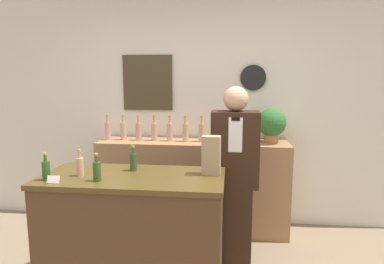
% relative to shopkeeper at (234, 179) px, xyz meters
% --- Properties ---
extents(back_wall, '(5.20, 0.09, 2.70)m').
position_rel_shopkeeper_xyz_m(back_wall, '(-0.52, 1.02, 0.54)').
color(back_wall, silver).
rests_on(back_wall, ground_plane).
extents(back_shelf, '(2.09, 0.47, 1.01)m').
position_rel_shopkeeper_xyz_m(back_shelf, '(-0.45, 0.73, -0.31)').
color(back_shelf, '#9E754C').
rests_on(back_shelf, ground_plane).
extents(display_counter, '(1.41, 0.66, 0.96)m').
position_rel_shopkeeper_xyz_m(display_counter, '(-0.78, -0.47, -0.33)').
color(display_counter, '#4C331E').
rests_on(display_counter, ground_plane).
extents(shopkeeper, '(0.41, 0.26, 1.64)m').
position_rel_shopkeeper_xyz_m(shopkeeper, '(0.00, 0.00, 0.00)').
color(shopkeeper, '#331E14').
rests_on(shopkeeper, ground_plane).
extents(potted_plant, '(0.31, 0.31, 0.37)m').
position_rel_shopkeeper_xyz_m(potted_plant, '(0.39, 0.74, 0.41)').
color(potted_plant, '#B27047').
rests_on(potted_plant, back_shelf).
extents(paper_bag, '(0.15, 0.10, 0.30)m').
position_rel_shopkeeper_xyz_m(paper_bag, '(-0.18, -0.38, 0.30)').
color(paper_bag, tan).
rests_on(paper_bag, display_counter).
extents(price_card_left, '(0.09, 0.02, 0.06)m').
position_rel_shopkeeper_xyz_m(price_card_left, '(-1.29, -0.73, 0.18)').
color(price_card_left, white).
rests_on(price_card_left, display_counter).
extents(counter_bottle_0, '(0.06, 0.06, 0.21)m').
position_rel_shopkeeper_xyz_m(counter_bottle_0, '(-1.37, -0.66, 0.23)').
color(counter_bottle_0, '#28521C').
rests_on(counter_bottle_0, display_counter).
extents(counter_bottle_1, '(0.06, 0.06, 0.21)m').
position_rel_shopkeeper_xyz_m(counter_bottle_1, '(-1.17, -0.53, 0.23)').
color(counter_bottle_1, tan).
rests_on(counter_bottle_1, display_counter).
extents(counter_bottle_2, '(0.06, 0.06, 0.21)m').
position_rel_shopkeeper_xyz_m(counter_bottle_2, '(-1.00, -0.64, 0.23)').
color(counter_bottle_2, '#2E4E20').
rests_on(counter_bottle_2, display_counter).
extents(counter_bottle_3, '(0.06, 0.06, 0.21)m').
position_rel_shopkeeper_xyz_m(counter_bottle_3, '(-0.81, -0.33, 0.23)').
color(counter_bottle_3, '#324A25').
rests_on(counter_bottle_3, display_counter).
extents(shelf_bottle_0, '(0.07, 0.07, 0.28)m').
position_rel_shopkeeper_xyz_m(shelf_bottle_0, '(-1.41, 0.72, 0.30)').
color(shelf_bottle_0, tan).
rests_on(shelf_bottle_0, back_shelf).
extents(shelf_bottle_1, '(0.07, 0.07, 0.28)m').
position_rel_shopkeeper_xyz_m(shelf_bottle_1, '(-1.24, 0.74, 0.30)').
color(shelf_bottle_1, tan).
rests_on(shelf_bottle_1, back_shelf).
extents(shelf_bottle_2, '(0.07, 0.07, 0.28)m').
position_rel_shopkeeper_xyz_m(shelf_bottle_2, '(-1.06, 0.73, 0.30)').
color(shelf_bottle_2, tan).
rests_on(shelf_bottle_2, back_shelf).
extents(shelf_bottle_3, '(0.07, 0.07, 0.28)m').
position_rel_shopkeeper_xyz_m(shelf_bottle_3, '(-0.88, 0.74, 0.30)').
color(shelf_bottle_3, tan).
rests_on(shelf_bottle_3, back_shelf).
extents(shelf_bottle_4, '(0.07, 0.07, 0.28)m').
position_rel_shopkeeper_xyz_m(shelf_bottle_4, '(-0.71, 0.73, 0.30)').
color(shelf_bottle_4, tan).
rests_on(shelf_bottle_4, back_shelf).
extents(shelf_bottle_5, '(0.07, 0.07, 0.28)m').
position_rel_shopkeeper_xyz_m(shelf_bottle_5, '(-0.53, 0.72, 0.30)').
color(shelf_bottle_5, tan).
rests_on(shelf_bottle_5, back_shelf).
extents(shelf_bottle_6, '(0.07, 0.07, 0.28)m').
position_rel_shopkeeper_xyz_m(shelf_bottle_6, '(-0.35, 0.73, 0.30)').
color(shelf_bottle_6, tan).
rests_on(shelf_bottle_6, back_shelf).
extents(shelf_bottle_7, '(0.07, 0.07, 0.28)m').
position_rel_shopkeeper_xyz_m(shelf_bottle_7, '(-0.18, 0.71, 0.30)').
color(shelf_bottle_7, tan).
rests_on(shelf_bottle_7, back_shelf).
extents(shelf_bottle_8, '(0.07, 0.07, 0.28)m').
position_rel_shopkeeper_xyz_m(shelf_bottle_8, '(-0.00, 0.75, 0.30)').
color(shelf_bottle_8, tan).
rests_on(shelf_bottle_8, back_shelf).
extents(shelf_bottle_9, '(0.07, 0.07, 0.28)m').
position_rel_shopkeeper_xyz_m(shelf_bottle_9, '(0.17, 0.71, 0.30)').
color(shelf_bottle_9, tan).
rests_on(shelf_bottle_9, back_shelf).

